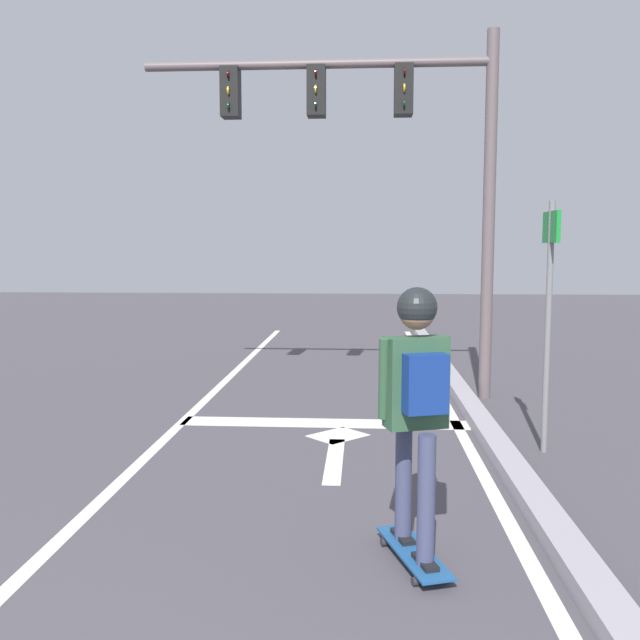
% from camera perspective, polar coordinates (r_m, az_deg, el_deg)
% --- Properties ---
extents(lane_line_center, '(0.12, 20.00, 0.01)m').
position_cam_1_polar(lane_line_center, '(7.03, -13.99, -10.69)').
color(lane_line_center, silver).
rests_on(lane_line_center, ground).
extents(lane_line_curbside, '(0.12, 20.00, 0.01)m').
position_cam_1_polar(lane_line_curbside, '(6.80, 12.86, -11.23)').
color(lane_line_curbside, silver).
rests_on(lane_line_curbside, ground).
extents(stop_bar, '(3.31, 0.40, 0.01)m').
position_cam_1_polar(stop_bar, '(7.89, 0.44, -8.65)').
color(stop_bar, silver).
rests_on(stop_bar, ground).
extents(lane_arrow_stem, '(0.16, 1.40, 0.01)m').
position_cam_1_polar(lane_arrow_stem, '(6.58, 1.23, -11.68)').
color(lane_arrow_stem, silver).
rests_on(lane_arrow_stem, ground).
extents(lane_arrow_head, '(0.71, 0.71, 0.01)m').
position_cam_1_polar(lane_arrow_head, '(7.39, 1.51, -9.68)').
color(lane_arrow_head, silver).
rests_on(lane_arrow_head, ground).
extents(curb_strip, '(0.24, 24.00, 0.14)m').
position_cam_1_polar(curb_strip, '(6.82, 14.98, -10.63)').
color(curb_strip, '#99939C').
rests_on(curb_strip, ground).
extents(skateboard, '(0.46, 0.85, 0.08)m').
position_cam_1_polar(skateboard, '(4.61, 7.87, -18.83)').
color(skateboard, '#1D4E84').
rests_on(skateboard, ground).
extents(skater, '(0.45, 0.62, 1.69)m').
position_cam_1_polar(skater, '(4.25, 8.16, -5.53)').
color(skater, '#3D4261').
rests_on(skater, skateboard).
extents(traffic_signal_mast, '(4.63, 0.34, 4.81)m').
position_cam_1_polar(traffic_signal_mast, '(9.25, 5.32, 15.25)').
color(traffic_signal_mast, '#615455').
rests_on(traffic_signal_mast, ground).
extents(street_sign_post, '(0.06, 0.44, 2.46)m').
position_cam_1_polar(street_sign_post, '(6.90, 18.74, 2.32)').
color(street_sign_post, slate).
rests_on(street_sign_post, ground).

